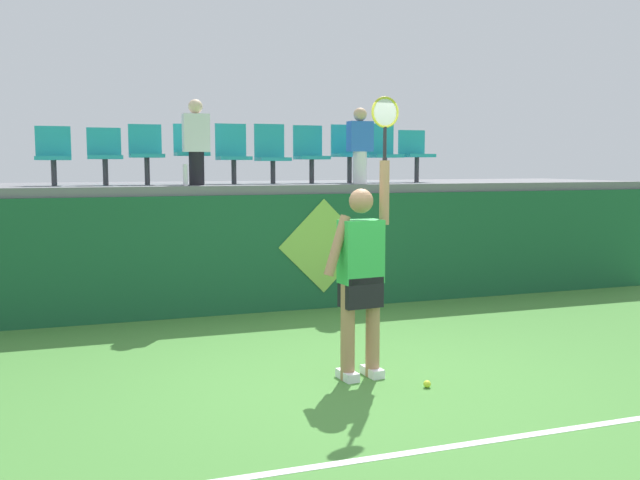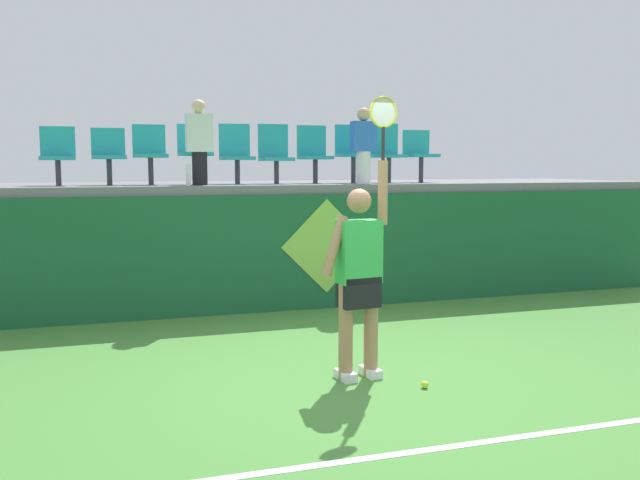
% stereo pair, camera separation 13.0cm
% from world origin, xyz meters
% --- Properties ---
extents(ground_plane, '(40.00, 40.00, 0.00)m').
position_xyz_m(ground_plane, '(0.00, 0.00, 0.00)').
color(ground_plane, '#478438').
extents(court_back_wall, '(12.43, 0.20, 1.55)m').
position_xyz_m(court_back_wall, '(0.00, 3.20, 0.78)').
color(court_back_wall, '#195633').
rests_on(court_back_wall, ground_plane).
extents(spectator_platform, '(12.43, 2.56, 0.12)m').
position_xyz_m(spectator_platform, '(0.00, 4.43, 1.61)').
color(spectator_platform, slate).
rests_on(spectator_platform, court_back_wall).
extents(court_baseline_stripe, '(11.19, 0.08, 0.01)m').
position_xyz_m(court_baseline_stripe, '(0.00, -1.61, 0.00)').
color(court_baseline_stripe, white).
rests_on(court_baseline_stripe, ground_plane).
extents(tennis_player, '(0.75, 0.30, 2.56)m').
position_xyz_m(tennis_player, '(0.05, 0.06, 0.98)').
color(tennis_player, white).
rests_on(tennis_player, ground_plane).
extents(tennis_ball, '(0.07, 0.07, 0.07)m').
position_xyz_m(tennis_ball, '(0.49, -0.40, 0.03)').
color(tennis_ball, '#D1E533').
rests_on(tennis_ball, ground_plane).
extents(water_bottle, '(0.06, 0.06, 0.28)m').
position_xyz_m(water_bottle, '(-1.04, 3.33, 1.81)').
color(water_bottle, white).
rests_on(water_bottle, spectator_platform).
extents(stadium_chair_0, '(0.44, 0.42, 0.77)m').
position_xyz_m(stadium_chair_0, '(-2.63, 4.02, 2.09)').
color(stadium_chair_0, '#38383D').
rests_on(stadium_chair_0, spectator_platform).
extents(stadium_chair_1, '(0.44, 0.42, 0.76)m').
position_xyz_m(stadium_chair_1, '(-1.99, 4.02, 2.10)').
color(stadium_chair_1, '#38383D').
rests_on(stadium_chair_1, spectator_platform).
extents(stadium_chair_2, '(0.44, 0.42, 0.82)m').
position_xyz_m(stadium_chair_2, '(-1.46, 4.02, 2.13)').
color(stadium_chair_2, '#38383D').
rests_on(stadium_chair_2, spectator_platform).
extents(stadium_chair_3, '(0.44, 0.42, 0.83)m').
position_xyz_m(stadium_chair_3, '(-0.85, 4.02, 2.15)').
color(stadium_chair_3, '#38383D').
rests_on(stadium_chair_3, spectator_platform).
extents(stadium_chair_4, '(0.44, 0.42, 0.85)m').
position_xyz_m(stadium_chair_4, '(-0.27, 4.03, 2.12)').
color(stadium_chair_4, '#38383D').
rests_on(stadium_chair_4, spectator_platform).
extents(stadium_chair_5, '(0.44, 0.42, 0.85)m').
position_xyz_m(stadium_chair_5, '(0.29, 4.03, 2.12)').
color(stadium_chair_5, '#38383D').
rests_on(stadium_chair_5, spectator_platform).
extents(stadium_chair_6, '(0.44, 0.42, 0.84)m').
position_xyz_m(stadium_chair_6, '(0.88, 4.03, 2.13)').
color(stadium_chair_6, '#38383D').
rests_on(stadium_chair_6, spectator_platform).
extents(stadium_chair_7, '(0.44, 0.42, 0.86)m').
position_xyz_m(stadium_chair_7, '(1.47, 4.03, 2.16)').
color(stadium_chair_7, '#38383D').
rests_on(stadium_chair_7, spectator_platform).
extents(stadium_chair_8, '(0.44, 0.42, 0.89)m').
position_xyz_m(stadium_chair_8, '(2.04, 4.03, 2.16)').
color(stadium_chair_8, '#38383D').
rests_on(stadium_chair_8, spectator_platform).
extents(stadium_chair_9, '(0.44, 0.42, 0.80)m').
position_xyz_m(stadium_chair_9, '(2.57, 4.02, 2.13)').
color(stadium_chair_9, '#38383D').
rests_on(stadium_chair_9, spectator_platform).
extents(spectator_0, '(0.34, 0.20, 1.12)m').
position_xyz_m(spectator_0, '(-0.85, 3.57, 2.26)').
color(spectator_0, black).
rests_on(spectator_0, spectator_platform).
extents(spectator_1, '(0.34, 0.20, 1.07)m').
position_xyz_m(spectator_1, '(1.47, 3.55, 2.23)').
color(spectator_1, white).
rests_on(spectator_1, spectator_platform).
extents(wall_signage_mount, '(1.27, 0.01, 1.49)m').
position_xyz_m(wall_signage_mount, '(0.76, 3.09, 0.00)').
color(wall_signage_mount, '#195633').
rests_on(wall_signage_mount, ground_plane).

